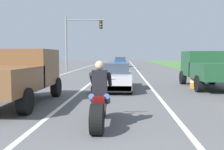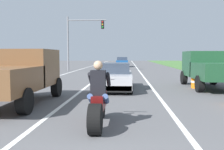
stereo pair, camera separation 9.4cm
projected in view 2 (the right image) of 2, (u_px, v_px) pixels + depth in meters
The scene contains 10 objects.
lane_stripe_left_solid at pixel (62, 75), 22.71m from camera, with size 0.14×120.00×0.01m, color white.
lane_stripe_right_solid at pixel (142, 75), 22.27m from camera, with size 0.14×120.00×0.01m, color white.
lane_stripe_centre_dashed at pixel (102, 75), 22.49m from camera, with size 0.14×120.00×0.01m, color white.
motorcycle_with_rider at pixel (98, 103), 6.10m from camera, with size 0.70×2.21×1.62m.
sports_car_silver at pixel (114, 77), 12.93m from camera, with size 1.84×4.30×1.37m.
pickup_truck_left_lane_brown at pixel (19, 73), 9.04m from camera, with size 2.02×4.80×1.98m.
pickup_truck_right_shoulder_dark_green at pixel (208, 67), 13.45m from camera, with size 2.02×4.80×1.98m.
traffic_light_mast_near at pixel (80, 35), 27.78m from camera, with size 4.35×0.34×6.00m.
construction_barrel_mid at pixel (197, 79), 13.44m from camera, with size 0.58×0.58×1.00m.
distant_car_far_ahead at pixel (122, 62), 38.99m from camera, with size 1.80×4.00×1.50m.
Camera 2 is at (0.47, -2.32, 1.75)m, focal length 40.46 mm.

